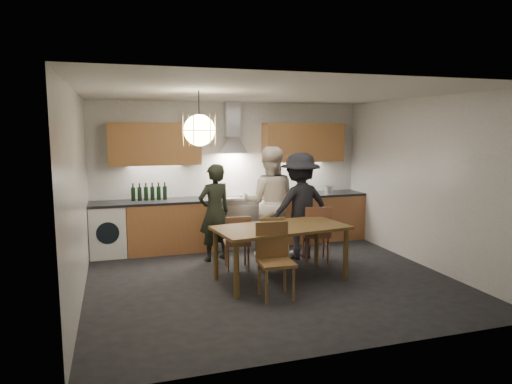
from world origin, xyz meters
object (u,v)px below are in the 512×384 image
object	(u,v)px
dining_table	(281,233)
mixing_bowl	(296,193)
stock_pot	(329,190)
person_left	(215,213)
chair_back_left	(237,239)
person_right	(300,206)
wine_bottles	(149,192)
person_mid	(269,202)
chair_front	(274,255)

from	to	relation	value
dining_table	mixing_bowl	bearing A→B (deg)	54.55
dining_table	stock_pot	bearing A→B (deg)	41.83
person_left	mixing_bowl	xyz separation A→B (m)	(1.72, 0.75, 0.15)
chair_back_left	person_right	xyz separation A→B (m)	(1.16, 0.36, 0.39)
chair_back_left	mixing_bowl	xyz separation A→B (m)	(1.51, 1.38, 0.45)
person_left	person_right	xyz separation A→B (m)	(1.37, -0.27, 0.08)
person_right	chair_back_left	bearing A→B (deg)	9.13
person_left	stock_pot	world-z (taller)	person_left
dining_table	chair_back_left	xyz separation A→B (m)	(-0.47, 0.62, -0.20)
dining_table	wine_bottles	size ratio (longest dim) A/B	3.20
person_right	mixing_bowl	distance (m)	1.08
chair_back_left	person_left	distance (m)	0.73
person_mid	mixing_bowl	world-z (taller)	person_mid
chair_back_left	person_mid	distance (m)	1.02
chair_back_left	mixing_bowl	distance (m)	2.09
stock_pot	wine_bottles	world-z (taller)	wine_bottles
chair_back_left	mixing_bowl	world-z (taller)	mixing_bowl
mixing_bowl	stock_pot	xyz separation A→B (m)	(0.69, 0.05, 0.03)
person_right	mixing_bowl	xyz separation A→B (m)	(0.35, 1.02, 0.07)
dining_table	mixing_bowl	size ratio (longest dim) A/B	7.13
stock_pot	wine_bottles	distance (m)	3.37
person_mid	person_left	bearing A→B (deg)	17.65
person_left	person_mid	bearing A→B (deg)	159.91
person_right	stock_pot	bearing A→B (deg)	-142.42
chair_front	mixing_bowl	bearing A→B (deg)	64.77
dining_table	chair_back_left	world-z (taller)	chair_back_left
person_left	person_mid	world-z (taller)	person_mid
dining_table	chair_back_left	bearing A→B (deg)	119.21
chair_back_left	mixing_bowl	size ratio (longest dim) A/B	3.08
stock_pot	person_mid	bearing A→B (deg)	-150.77
chair_front	stock_pot	distance (m)	3.32
chair_front	person_left	bearing A→B (deg)	104.41
dining_table	chair_front	bearing A→B (deg)	-126.13
mixing_bowl	person_right	bearing A→B (deg)	-109.16
chair_front	person_mid	xyz separation A→B (m)	(0.54, 1.76, 0.38)
dining_table	stock_pot	world-z (taller)	stock_pot
chair_front	person_left	world-z (taller)	person_left
mixing_bowl	chair_front	bearing A→B (deg)	-117.82
chair_back_left	chair_front	size ratio (longest dim) A/B	0.89
chair_front	person_right	size ratio (longest dim) A/B	0.54
chair_back_left	wine_bottles	bearing A→B (deg)	-45.02
person_right	wine_bottles	xyz separation A→B (m)	(-2.32, 1.13, 0.18)
person_right	wine_bottles	bearing A→B (deg)	-33.94
stock_pot	wine_bottles	size ratio (longest dim) A/B	0.28
chair_front	mixing_bowl	size ratio (longest dim) A/B	3.47
mixing_bowl	person_mid	bearing A→B (deg)	-135.50
chair_back_left	stock_pot	world-z (taller)	stock_pot
dining_table	chair_back_left	distance (m)	0.80
person_mid	person_right	world-z (taller)	person_mid
person_right	wine_bottles	size ratio (longest dim) A/B	2.87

